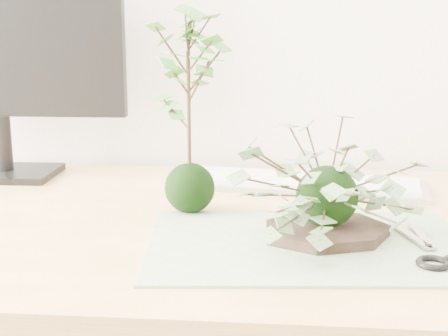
% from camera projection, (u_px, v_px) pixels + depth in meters
% --- Properties ---
extents(desk, '(1.60, 0.70, 0.74)m').
position_uv_depth(desk, '(242.00, 271.00, 0.99)').
color(desk, '#DCB671').
rests_on(desk, ground_plane).
extents(cutting_mat, '(0.46, 0.33, 0.00)m').
position_uv_depth(cutting_mat, '(309.00, 244.00, 0.85)').
color(cutting_mat, gray).
rests_on(cutting_mat, desk).
extents(stone_dish, '(0.23, 0.23, 0.01)m').
position_uv_depth(stone_dish, '(326.00, 231.00, 0.87)').
color(stone_dish, black).
rests_on(stone_dish, cutting_mat).
extents(ivy_kokedama, '(0.28, 0.28, 0.17)m').
position_uv_depth(ivy_kokedama, '(328.00, 168.00, 0.85)').
color(ivy_kokedama, black).
rests_on(ivy_kokedama, stone_dish).
extents(maple_kokedama, '(0.22, 0.22, 0.33)m').
position_uv_depth(maple_kokedama, '(188.00, 64.00, 0.95)').
color(maple_kokedama, black).
rests_on(maple_kokedama, desk).
extents(keyboard, '(0.48, 0.21, 0.02)m').
position_uv_depth(keyboard, '(298.00, 183.00, 1.15)').
color(keyboard, '#B3B3B3').
rests_on(keyboard, desk).
extents(scissors, '(0.08, 0.18, 0.01)m').
position_uv_depth(scissors, '(436.00, 256.00, 0.79)').
color(scissors, '#9D9D9D').
rests_on(scissors, cutting_mat).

